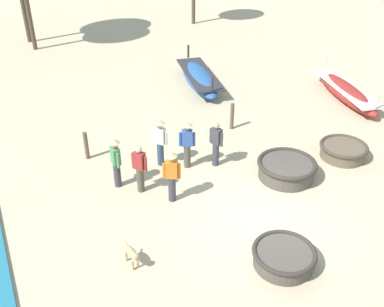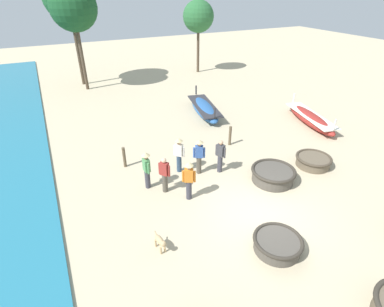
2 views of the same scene
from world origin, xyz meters
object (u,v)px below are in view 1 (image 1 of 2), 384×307
object	(u,v)px
coracle_beside_post	(343,150)
fisherman_by_coracle	(160,139)
long_boat_ochre_hull	(346,92)
fisherman_standing_right	(187,141)
dog	(132,254)
fisherman_standing_left	(140,168)
coracle_tilted	(284,257)
long_boat_green_hull	(199,78)
fisherman_with_hat	(172,173)
mooring_post_shoreline	(86,146)
mooring_post_mid_beach	(232,116)
coracle_far_right	(287,169)
fisherman_hauling	(216,143)
fisherman_crouching	(116,160)

from	to	relation	value
coracle_beside_post	fisherman_by_coracle	world-z (taller)	fisherman_by_coracle
long_boat_ochre_hull	fisherman_by_coracle	xyz separation A→B (m)	(-9.17, -1.27, 0.61)
fisherman_standing_right	dog	world-z (taller)	fisherman_standing_right
coracle_beside_post	fisherman_standing_left	distance (m)	7.02
coracle_tilted	long_boat_green_hull	size ratio (longest dim) A/B	0.34
coracle_tilted	fisherman_standing_left	bearing A→B (deg)	114.83
fisherman_by_coracle	fisherman_with_hat	distance (m)	2.01
coracle_tilted	fisherman_standing_right	size ratio (longest dim) A/B	0.95
fisherman_standing_right	mooring_post_shoreline	xyz separation A→B (m)	(-2.83, 1.97, -0.46)
fisherman_with_hat	long_boat_green_hull	bearing A→B (deg)	57.85
coracle_tilted	mooring_post_mid_beach	bearing A→B (deg)	69.79
long_boat_green_hull	dog	distance (m)	11.47
coracle_far_right	mooring_post_shoreline	size ratio (longest dim) A/B	1.90
mooring_post_shoreline	coracle_tilted	bearing A→B (deg)	-66.65
coracle_tilted	coracle_far_right	world-z (taller)	coracle_far_right
coracle_far_right	fisherman_with_hat	distance (m)	3.84
dog	mooring_post_shoreline	distance (m)	5.41
fisherman_standing_left	fisherman_hauling	bearing A→B (deg)	6.01
coracle_beside_post	fisherman_crouching	size ratio (longest dim) A/B	0.97
fisherman_by_coracle	fisherman_hauling	bearing A→B (deg)	-26.85
coracle_far_right	fisherman_crouching	world-z (taller)	fisherman_crouching
mooring_post_mid_beach	fisherman_hauling	bearing A→B (deg)	-132.11
coracle_tilted	mooring_post_mid_beach	distance (m)	7.15
coracle_beside_post	fisherman_with_hat	distance (m)	6.27
long_boat_ochre_hull	fisherman_standing_right	size ratio (longest dim) A/B	2.86
fisherman_by_coracle	fisherman_with_hat	xyz separation A→B (m)	(-0.45, -1.96, 0.00)
coracle_far_right	mooring_post_shoreline	distance (m)	6.66
fisherman_standing_right	fisherman_crouching	xyz separation A→B (m)	(-2.40, -0.04, 0.00)
fisherman_with_hat	mooring_post_shoreline	distance (m)	3.82
fisherman_by_coracle	dog	size ratio (longest dim) A/B	2.44
coracle_far_right	fisherman_hauling	xyz separation A→B (m)	(-1.67, 1.63, 0.52)
fisherman_crouching	fisherman_standing_left	distance (m)	0.79
fisherman_by_coracle	fisherman_standing_left	world-z (taller)	fisherman_by_coracle
fisherman_crouching	mooring_post_shoreline	size ratio (longest dim) A/B	1.68
coracle_far_right	fisherman_standing_right	size ratio (longest dim) A/B	1.13
long_boat_ochre_hull	mooring_post_shoreline	bearing A→B (deg)	179.06
dog	mooring_post_mid_beach	distance (m)	7.72
long_boat_ochre_hull	mooring_post_mid_beach	distance (m)	5.77
fisherman_standing_right	fisherman_standing_left	distance (m)	1.95
fisherman_standing_left	mooring_post_mid_beach	size ratio (longest dim) A/B	1.50
fisherman_standing_left	dog	bearing A→B (deg)	-114.37
long_boat_green_hull	fisherman_by_coracle	xyz separation A→B (m)	(-4.19, -5.44, 0.60)
coracle_far_right	coracle_tilted	bearing A→B (deg)	-127.23
fisherman_crouching	long_boat_green_hull	bearing A→B (deg)	45.60
coracle_beside_post	fisherman_by_coracle	xyz separation A→B (m)	(-5.77, 2.31, 0.69)
fisherman_standing_right	mooring_post_mid_beach	world-z (taller)	fisherman_standing_right
mooring_post_mid_beach	coracle_far_right	bearing A→B (deg)	-91.73
fisherman_standing_right	fisherman_crouching	bearing A→B (deg)	-179.14
dog	long_boat_green_hull	bearing A→B (deg)	54.88
dog	mooring_post_mid_beach	size ratio (longest dim) A/B	0.66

